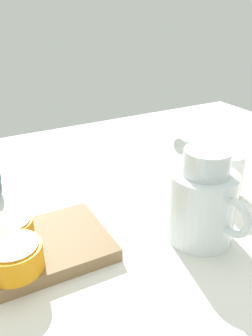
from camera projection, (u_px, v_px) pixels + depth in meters
The scene contains 6 objects.
ground_plane at pixel (117, 201), 77.22cm from camera, with size 144.62×94.42×3.00cm, color white.
juice_pitcher at pixel (202, 206), 60.34cm from camera, with size 11.37×16.17×17.46cm.
juice_glass at pixel (225, 177), 74.77cm from camera, with size 7.57×7.57×9.70cm.
cutting_board at pixel (29, 251), 57.73cm from camera, with size 26.08×16.17×2.28cm, color olive.
orange_half_0 at pixel (11, 229), 58.10cm from camera, with size 7.29×7.29×3.75cm.
orange_half_2 at pixel (14, 257), 51.54cm from camera, with size 8.48×8.48×4.34cm.
Camera 1 is at (-30.43, -59.15, 38.40)cm, focal length 38.00 mm.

